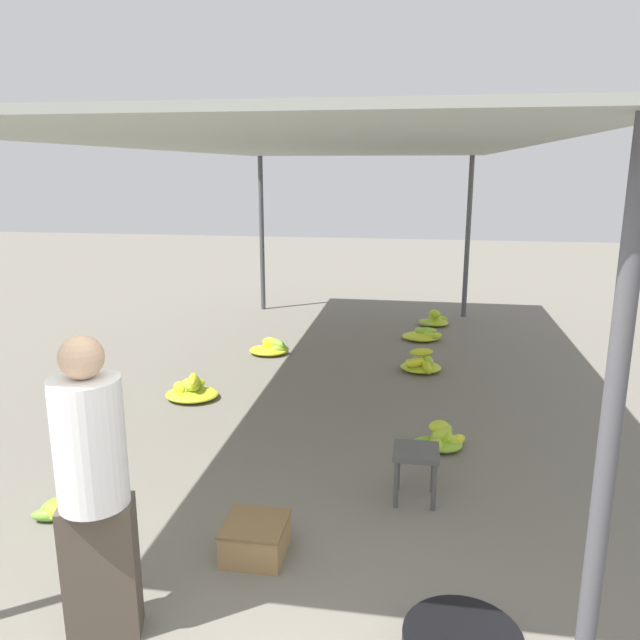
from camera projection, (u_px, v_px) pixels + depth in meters
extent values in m
cylinder|color=#4C4C51|center=(605.00, 472.00, 2.38)|extent=(0.08, 0.08, 2.63)
cylinder|color=#4C4C51|center=(262.00, 235.00, 10.74)|extent=(0.08, 0.08, 2.63)
cylinder|color=#4C4C51|center=(468.00, 238.00, 10.19)|extent=(0.08, 0.08, 2.63)
cube|color=#9EA399|center=(324.00, 146.00, 6.24)|extent=(3.87, 8.55, 0.04)
cube|color=#4C4238|center=(102.00, 569.00, 3.28)|extent=(0.42, 0.31, 0.77)
cylinder|color=white|center=(89.00, 443.00, 3.11)|extent=(0.45, 0.45, 0.67)
sphere|color=tan|center=(81.00, 357.00, 3.01)|extent=(0.22, 0.22, 0.22)
cube|color=#4C4C4C|center=(416.00, 452.00, 4.63)|extent=(0.34, 0.34, 0.04)
cylinder|color=#4C4C4C|center=(396.00, 484.00, 4.57)|extent=(0.04, 0.04, 0.37)
cylinder|color=#4C4C4C|center=(434.00, 487.00, 4.53)|extent=(0.04, 0.04, 0.37)
cylinder|color=#4C4C4C|center=(398.00, 467.00, 4.83)|extent=(0.04, 0.04, 0.37)
cylinder|color=#4C4C4C|center=(433.00, 470.00, 4.79)|extent=(0.04, 0.04, 0.37)
ellipsoid|color=#8FBE32|center=(68.00, 509.00, 4.44)|extent=(0.12, 0.29, 0.15)
ellipsoid|color=#AECA2D|center=(60.00, 512.00, 4.42)|extent=(0.24, 0.15, 0.13)
ellipsoid|color=#A3C52F|center=(67.00, 492.00, 4.48)|extent=(0.25, 0.32, 0.13)
ellipsoid|color=#75B337|center=(54.00, 514.00, 4.43)|extent=(0.32, 0.22, 0.09)
ellipsoid|color=yellow|center=(74.00, 503.00, 4.53)|extent=(0.28, 0.17, 0.11)
ellipsoid|color=#80B735|center=(68.00, 507.00, 4.52)|extent=(0.39, 0.34, 0.10)
ellipsoid|color=yellow|center=(271.00, 343.00, 8.40)|extent=(0.28, 0.20, 0.14)
ellipsoid|color=#85BA34|center=(280.00, 347.00, 8.53)|extent=(0.23, 0.32, 0.11)
ellipsoid|color=#82B835|center=(276.00, 344.00, 8.38)|extent=(0.35, 0.28, 0.15)
ellipsoid|color=#9EC430|center=(279.00, 350.00, 8.32)|extent=(0.30, 0.26, 0.14)
ellipsoid|color=yellow|center=(268.00, 350.00, 8.38)|extent=(0.51, 0.45, 0.10)
ellipsoid|color=#90BE32|center=(194.00, 387.00, 6.83)|extent=(0.17, 0.34, 0.12)
ellipsoid|color=#B8CE2B|center=(194.00, 382.00, 6.82)|extent=(0.25, 0.13, 0.11)
ellipsoid|color=#9FC430|center=(191.00, 386.00, 6.73)|extent=(0.27, 0.24, 0.11)
ellipsoid|color=yellow|center=(193.00, 380.00, 6.71)|extent=(0.19, 0.30, 0.13)
ellipsoid|color=#87BA34|center=(191.00, 385.00, 6.99)|extent=(0.34, 0.26, 0.13)
ellipsoid|color=yellow|center=(180.00, 388.00, 6.76)|extent=(0.24, 0.24, 0.13)
ellipsoid|color=#C6D429|center=(192.00, 394.00, 6.76)|extent=(0.58, 0.50, 0.10)
ellipsoid|color=#80B735|center=(424.00, 442.00, 5.58)|extent=(0.29, 0.25, 0.10)
ellipsoid|color=#A6C72E|center=(447.00, 435.00, 5.57)|extent=(0.14, 0.27, 0.12)
ellipsoid|color=#A3C62F|center=(442.00, 432.00, 5.57)|extent=(0.26, 0.34, 0.14)
ellipsoid|color=#B8CE2B|center=(439.00, 426.00, 5.56)|extent=(0.25, 0.25, 0.10)
ellipsoid|color=#BED02A|center=(447.00, 441.00, 5.52)|extent=(0.22, 0.15, 0.14)
ellipsoid|color=#ABC92D|center=(437.00, 444.00, 5.48)|extent=(0.15, 0.27, 0.12)
ellipsoid|color=yellow|center=(455.00, 441.00, 5.61)|extent=(0.25, 0.29, 0.10)
ellipsoid|color=#8EBD33|center=(441.00, 444.00, 5.55)|extent=(0.38, 0.33, 0.10)
ellipsoid|color=#90BE32|center=(440.00, 319.00, 10.02)|extent=(0.26, 0.17, 0.12)
ellipsoid|color=#90BE32|center=(425.00, 323.00, 9.79)|extent=(0.28, 0.34, 0.10)
ellipsoid|color=#B2CB2C|center=(435.00, 314.00, 9.82)|extent=(0.25, 0.26, 0.13)
ellipsoid|color=#87BA34|center=(435.00, 315.00, 9.86)|extent=(0.12, 0.24, 0.12)
ellipsoid|color=#CBD628|center=(435.00, 318.00, 9.94)|extent=(0.26, 0.23, 0.12)
ellipsoid|color=#B1CB2C|center=(434.00, 322.00, 9.89)|extent=(0.45, 0.39, 0.10)
ellipsoid|color=yellow|center=(427.00, 367.00, 7.51)|extent=(0.19, 0.32, 0.15)
ellipsoid|color=#8FBE32|center=(414.00, 362.00, 7.67)|extent=(0.23, 0.33, 0.10)
ellipsoid|color=yellow|center=(416.00, 363.00, 7.55)|extent=(0.31, 0.32, 0.11)
ellipsoid|color=#C3D229|center=(421.00, 352.00, 7.63)|extent=(0.32, 0.20, 0.10)
ellipsoid|color=#9DC330|center=(427.00, 360.00, 7.64)|extent=(0.23, 0.33, 0.13)
ellipsoid|color=yellow|center=(412.00, 364.00, 7.77)|extent=(0.26, 0.32, 0.11)
ellipsoid|color=#BFD12A|center=(421.00, 367.00, 7.68)|extent=(0.50, 0.44, 0.10)
ellipsoid|color=#74B337|center=(420.00, 332.00, 9.21)|extent=(0.22, 0.33, 0.15)
ellipsoid|color=#C2D229|center=(436.00, 336.00, 9.00)|extent=(0.24, 0.24, 0.10)
ellipsoid|color=#90BE32|center=(426.00, 331.00, 9.10)|extent=(0.35, 0.23, 0.11)
ellipsoid|color=#ADC92D|center=(430.00, 336.00, 8.96)|extent=(0.28, 0.24, 0.10)
ellipsoid|color=#C6D429|center=(421.00, 336.00, 9.07)|extent=(0.54, 0.47, 0.10)
cube|color=#9E7A4C|center=(255.00, 540.00, 4.02)|extent=(0.38, 0.38, 0.22)
cube|color=brown|center=(255.00, 524.00, 3.99)|extent=(0.40, 0.40, 0.02)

